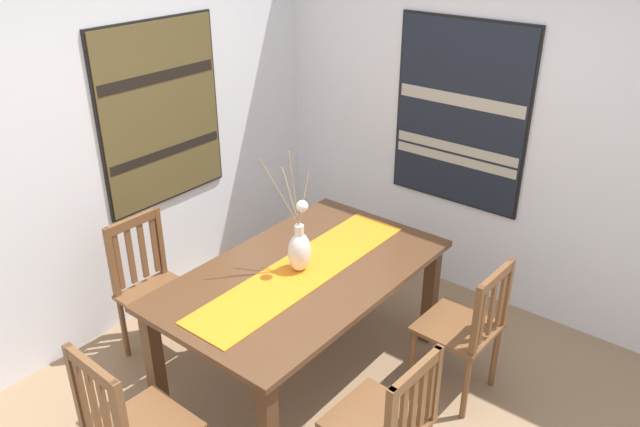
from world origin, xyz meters
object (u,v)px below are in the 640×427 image
Objects in this scene: dining_table at (303,286)px; chair_0 at (466,327)px; chair_2 at (387,423)px; painting_on_back_wall at (161,114)px; chair_3 at (153,287)px; painting_on_side_wall at (460,115)px; centerpiece_vase at (299,248)px.

dining_table is 1.92× the size of chair_0.
dining_table is 1.02m from chair_2.
chair_3 is at bearing -140.90° from painting_on_back_wall.
chair_0 reaches higher than dining_table.
painting_on_side_wall is (1.06, 0.68, 0.88)m from chair_0.
painting_on_back_wall reaches higher than chair_3.
centerpiece_vase is (-0.00, 0.02, 0.26)m from dining_table.
chair_3 is 2.37m from painting_on_side_wall.
painting_on_side_wall reaches higher than chair_2.
centerpiece_vase is 0.78× the size of chair_3.
dining_table is 1.68m from painting_on_side_wall.
painting_on_back_wall is (0.54, 0.44, 0.92)m from chair_3.
chair_3 is at bearing 115.23° from centerpiece_vase.
chair_0 is 2.39m from painting_on_back_wall.
dining_table is at bearing 173.91° from painting_on_side_wall.
chair_3 reaches higher than chair_2.
chair_3 is (-0.88, 1.74, 0.02)m from chair_0.
chair_3 is at bearing 151.39° from painting_on_side_wall.
chair_2 is at bearing -91.19° from chair_3.
centerpiece_vase is 0.59× the size of painting_on_back_wall.
centerpiece_vase is 1.05m from chair_3.
centerpiece_vase is at bearing 63.85° from chair_2.
dining_table is at bearing -64.99° from chair_3.
dining_table is 1.31× the size of painting_on_side_wall.
painting_on_back_wall is at bearing 132.98° from painting_on_side_wall.
painting_on_back_wall is (-0.34, 2.18, 0.93)m from chair_0.
centerpiece_vase is 0.81× the size of chair_0.
centerpiece_vase reaches higher than dining_table.
dining_table is at bearing 63.15° from chair_2.
painting_on_back_wall is at bearing 39.10° from chair_3.
painting_on_side_wall reaches higher than centerpiece_vase.
chair_2 is at bearing -116.85° from dining_table.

